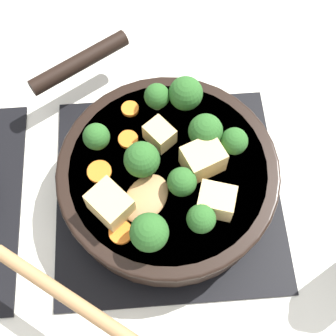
{
  "coord_description": "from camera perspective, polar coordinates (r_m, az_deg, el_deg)",
  "views": [
    {
      "loc": [
        -0.25,
        0.02,
        0.61
      ],
      "look_at": [
        0.0,
        0.0,
        0.08
      ],
      "focal_mm": 50.0,
      "sensor_mm": 36.0,
      "label": 1
    }
  ],
  "objects": [
    {
      "name": "carrot_slice_edge_slice",
      "position": [
        0.63,
        -4.65,
        7.2
      ],
      "size": [
        0.02,
        0.02,
        0.01
      ],
      "primitive_type": "cylinder",
      "color": "orange",
      "rests_on": "skillet_pan"
    },
    {
      "name": "broccoli_floret_mid_floret",
      "position": [
        0.61,
        -1.35,
        8.71
      ],
      "size": [
        0.03,
        0.03,
        0.04
      ],
      "color": "#709956",
      "rests_on": "skillet_pan"
    },
    {
      "name": "tofu_cube_west_chunk",
      "position": [
        0.55,
        -7.05,
        -4.47
      ],
      "size": [
        0.06,
        0.06,
        0.04
      ],
      "primitive_type": "cube",
      "rotation": [
        0.0,
        0.0,
        3.86
      ],
      "color": "#DBB770",
      "rests_on": "skillet_pan"
    },
    {
      "name": "front_burner_grate",
      "position": [
        0.65,
        -0.0,
        -2.53
      ],
      "size": [
        0.31,
        0.31,
        0.03
      ],
      "color": "black",
      "rests_on": "ground_plane"
    },
    {
      "name": "broccoli_floret_small_inner",
      "position": [
        0.59,
        -8.72,
        3.76
      ],
      "size": [
        0.03,
        0.03,
        0.04
      ],
      "color": "#709956",
      "rests_on": "skillet_pan"
    },
    {
      "name": "tofu_cube_near_handle",
      "position": [
        0.59,
        -1.02,
        4.11
      ],
      "size": [
        0.05,
        0.04,
        0.03
      ],
      "primitive_type": "cube",
      "rotation": [
        0.0,
        0.0,
        3.81
      ],
      "color": "#DBB770",
      "rests_on": "skillet_pan"
    },
    {
      "name": "carrot_slice_near_center",
      "position": [
        0.59,
        -8.36,
        -0.38
      ],
      "size": [
        0.03,
        0.03,
        0.01
      ],
      "primitive_type": "cylinder",
      "color": "orange",
      "rests_on": "skillet_pan"
    },
    {
      "name": "broccoli_floret_east_rim",
      "position": [
        0.58,
        8.07,
        3.22
      ],
      "size": [
        0.03,
        0.03,
        0.04
      ],
      "color": "#709956",
      "rests_on": "skillet_pan"
    },
    {
      "name": "tofu_cube_center_large",
      "position": [
        0.55,
        5.92,
        -4.0
      ],
      "size": [
        0.04,
        0.05,
        0.03
      ],
      "primitive_type": "cube",
      "rotation": [
        0.0,
        0.0,
        4.41
      ],
      "color": "#DBB770",
      "rests_on": "skillet_pan"
    },
    {
      "name": "broccoli_floret_north_edge",
      "position": [
        0.56,
        -3.23,
        1.42
      ],
      "size": [
        0.04,
        0.04,
        0.05
      ],
      "color": "#709956",
      "rests_on": "skillet_pan"
    },
    {
      "name": "broccoli_floret_near_spoon",
      "position": [
        0.55,
        1.71,
        -1.74
      ],
      "size": [
        0.04,
        0.04,
        0.04
      ],
      "color": "#709956",
      "rests_on": "skillet_pan"
    },
    {
      "name": "broccoli_floret_tall_stem",
      "position": [
        0.53,
        -2.31,
        -7.86
      ],
      "size": [
        0.04,
        0.04,
        0.05
      ],
      "color": "#709956",
      "rests_on": "skillet_pan"
    },
    {
      "name": "wooden_spoon",
      "position": [
        0.55,
        -7.3,
        -10.23
      ],
      "size": [
        0.23,
        0.22,
        0.02
      ],
      "color": "#A87A4C",
      "rests_on": "skillet_pan"
    },
    {
      "name": "carrot_slice_under_broccoli",
      "position": [
        0.6,
        -4.88,
        3.5
      ],
      "size": [
        0.03,
        0.03,
        0.01
      ],
      "primitive_type": "cylinder",
      "color": "orange",
      "rests_on": "skillet_pan"
    },
    {
      "name": "skillet_pan",
      "position": [
        0.61,
        -0.14,
        -0.74
      ],
      "size": [
        0.38,
        0.33,
        0.05
      ],
      "color": "black",
      "rests_on": "front_burner_grate"
    },
    {
      "name": "broccoli_floret_center_top",
      "position": [
        0.61,
        2.17,
        9.05
      ],
      "size": [
        0.04,
        0.04,
        0.05
      ],
      "color": "#709956",
      "rests_on": "skillet_pan"
    },
    {
      "name": "carrot_slice_orange_thin",
      "position": [
        0.56,
        -5.76,
        -7.83
      ],
      "size": [
        0.03,
        0.03,
        0.01
      ],
      "primitive_type": "cylinder",
      "color": "orange",
      "rests_on": "skillet_pan"
    },
    {
      "name": "broccoli_floret_west_rim",
      "position": [
        0.54,
        4.07,
        -6.22
      ],
      "size": [
        0.03,
        0.03,
        0.04
      ],
      "color": "#709956",
      "rests_on": "skillet_pan"
    },
    {
      "name": "ground_plane",
      "position": [
        0.66,
        -0.0,
        -2.94
      ],
      "size": [
        2.4,
        2.4,
        0.0
      ],
      "primitive_type": "plane",
      "color": "silver"
    },
    {
      "name": "tofu_cube_east_chunk",
      "position": [
        0.57,
        4.28,
        1.13
      ],
      "size": [
        0.05,
        0.06,
        0.04
      ],
      "primitive_type": "cube",
      "rotation": [
        0.0,
        0.0,
        5.11
      ],
      "color": "#DBB770",
      "rests_on": "skillet_pan"
    },
    {
      "name": "broccoli_floret_south_cluster",
      "position": [
        0.58,
        4.59,
        4.5
      ],
      "size": [
        0.04,
        0.04,
        0.05
      ],
      "color": "#709956",
      "rests_on": "skillet_pan"
    }
  ]
}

